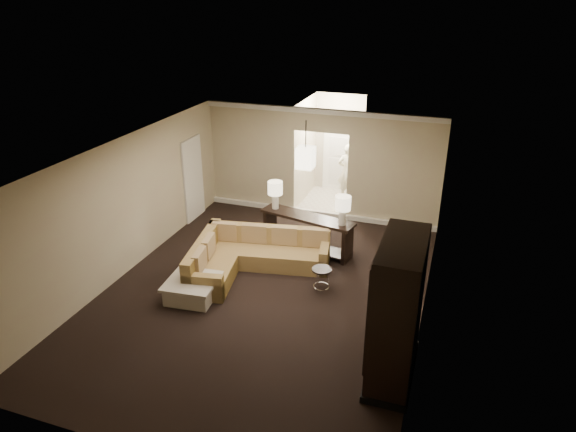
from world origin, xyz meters
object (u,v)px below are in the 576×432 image
at_px(person, 348,169).
at_px(armoire, 396,314).
at_px(coffee_table, 193,289).
at_px(drink_table, 322,275).
at_px(console_table, 307,230).
at_px(sectional_sofa, 249,256).

bearing_deg(person, armoire, 107.28).
bearing_deg(coffee_table, drink_table, 24.84).
distance_m(coffee_table, person, 6.11).
distance_m(coffee_table, console_table, 2.99).
xyz_separation_m(sectional_sofa, armoire, (3.30, -2.22, 0.77)).
height_order(armoire, drink_table, armoire).
bearing_deg(drink_table, sectional_sofa, 170.17).
bearing_deg(drink_table, person, 97.04).
distance_m(armoire, person, 7.08).
xyz_separation_m(console_table, person, (0.17, 3.26, 0.39)).
xyz_separation_m(coffee_table, drink_table, (2.26, 1.05, 0.15)).
bearing_deg(armoire, console_table, 124.90).
relative_size(sectional_sofa, coffee_table, 2.69).
bearing_deg(console_table, armoire, -42.60).
relative_size(sectional_sofa, console_table, 1.24).
height_order(coffee_table, armoire, armoire).
bearing_deg(coffee_table, console_table, 59.77).
bearing_deg(console_table, person, 99.51).
bearing_deg(drink_table, armoire, -49.49).
height_order(armoire, person, armoire).
xyz_separation_m(armoire, person, (-2.24, 6.72, -0.19)).
xyz_separation_m(coffee_table, console_table, (1.50, 2.57, 0.31)).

